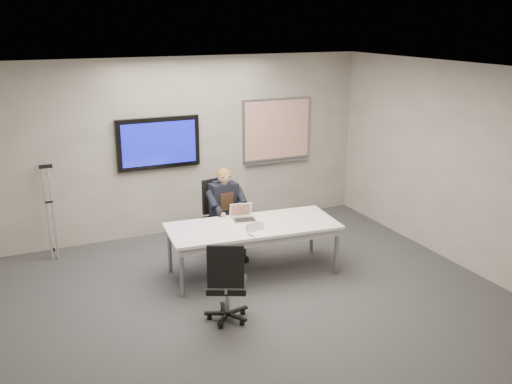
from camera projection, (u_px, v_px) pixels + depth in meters
name	position (u px, v px, depth m)	size (l,w,h in m)	color
floor	(269.00, 308.00, 6.88)	(6.00, 6.00, 0.02)	#363638
ceiling	(271.00, 72.00, 6.06)	(6.00, 6.00, 0.02)	silver
wall_back	(189.00, 146.00, 9.08)	(6.00, 0.02, 2.80)	gray
wall_front	(462.00, 319.00, 3.85)	(6.00, 0.02, 2.80)	gray
wall_right	(471.00, 170.00, 7.65)	(0.02, 6.00, 2.80)	gray
conference_table	(253.00, 230.00, 7.65)	(2.35, 1.15, 0.70)	white
tv_display	(159.00, 143.00, 8.81)	(1.30, 0.09, 0.80)	black
whiteboard	(277.00, 131.00, 9.63)	(1.25, 0.08, 1.10)	gray
office_chair_far	(222.00, 228.00, 8.55)	(0.60, 0.60, 1.07)	black
office_chair_near	(227.00, 296.00, 6.49)	(0.64, 0.64, 1.01)	black
seated_person	(228.00, 222.00, 8.29)	(0.41, 0.70, 1.28)	#1B1F2E
crutch	(49.00, 208.00, 8.19)	(0.20, 0.44, 1.46)	#A2A4AA
laptop	(243.00, 216.00, 7.81)	(0.34, 0.34, 0.22)	silver
name_tent	(255.00, 226.00, 7.43)	(0.25, 0.07, 0.10)	silver
pen	(251.00, 235.00, 7.25)	(0.01, 0.01, 0.13)	black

